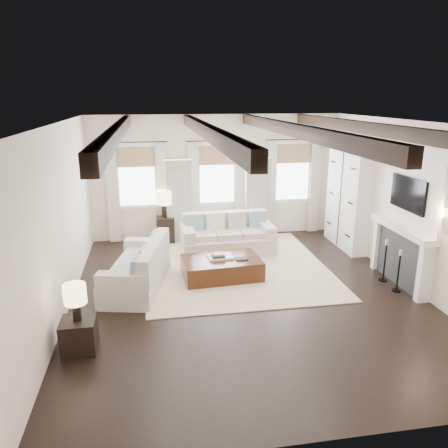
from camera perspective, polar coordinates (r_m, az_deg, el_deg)
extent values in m
plane|color=black|center=(8.44, 2.98, -9.16)|extent=(7.50, 7.50, 0.00)
cube|color=white|center=(11.49, -0.97, 6.16)|extent=(6.50, 0.04, 3.20)
cube|color=white|center=(4.54, 13.77, -10.84)|extent=(6.50, 0.04, 3.20)
cube|color=white|center=(7.86, -20.65, 0.27)|extent=(0.04, 7.50, 3.20)
cube|color=white|center=(9.16, 23.43, 2.15)|extent=(0.04, 7.50, 3.20)
cube|color=white|center=(7.63, 3.34, 13.06)|extent=(6.50, 7.50, 0.04)
cube|color=black|center=(7.47, -13.73, 11.64)|extent=(0.16, 7.40, 0.22)
cube|color=black|center=(7.51, -2.39, 12.11)|extent=(0.16, 7.40, 0.22)
cube|color=black|center=(7.84, 8.80, 12.11)|extent=(0.16, 7.40, 0.22)
cube|color=black|center=(8.41, 18.43, 11.76)|extent=(0.16, 7.40, 0.22)
cube|color=white|center=(11.33, -11.31, 5.96)|extent=(0.90, 0.03, 1.45)
cube|color=#A37E53|center=(11.19, -11.47, 8.57)|extent=(0.94, 0.04, 0.50)
cube|color=beige|center=(11.34, -14.35, 3.82)|extent=(0.28, 0.08, 2.50)
cube|color=beige|center=(11.30, -8.07, 4.13)|extent=(0.28, 0.08, 2.50)
cylinder|color=black|center=(11.10, -11.58, 10.43)|extent=(1.60, 0.02, 0.02)
cube|color=white|center=(11.45, -0.95, 6.38)|extent=(0.90, 0.03, 1.45)
cube|color=#A37E53|center=(11.31, -0.92, 8.98)|extent=(0.94, 0.04, 0.50)
cube|color=beige|center=(11.35, -3.97, 4.30)|extent=(0.28, 0.08, 2.50)
cube|color=beige|center=(11.53, 2.19, 4.52)|extent=(0.28, 0.08, 2.50)
cylinder|color=black|center=(11.22, -0.89, 10.82)|extent=(1.60, 0.02, 0.02)
cube|color=white|center=(11.93, 8.90, 6.59)|extent=(0.90, 0.03, 1.45)
cube|color=#A37E53|center=(11.80, 9.10, 9.08)|extent=(0.94, 0.04, 0.50)
cube|color=beige|center=(11.72, 6.08, 4.64)|extent=(0.28, 0.08, 2.50)
cube|color=beige|center=(12.11, 11.76, 4.77)|extent=(0.28, 0.08, 2.50)
cylinder|color=black|center=(11.71, 9.26, 10.84)|extent=(1.60, 0.02, 0.02)
cube|color=#BBB4A6|center=(11.29, -5.94, 2.78)|extent=(0.64, 0.38, 2.00)
cube|color=#B2B7BA|center=(11.06, -5.89, 3.30)|extent=(0.48, 0.02, 1.40)
cube|color=#BBB4A6|center=(11.09, -6.10, 8.11)|extent=(0.70, 0.42, 0.12)
cube|color=#BBB4A6|center=(11.60, 4.23, 3.19)|extent=(0.64, 0.38, 2.00)
cube|color=#B2B7BA|center=(11.37, 4.48, 3.70)|extent=(0.48, 0.02, 1.40)
cube|color=#BBB4A6|center=(11.40, 4.34, 8.38)|extent=(0.70, 0.42, 0.12)
cube|color=#2A2A2C|center=(9.40, 22.25, -4.08)|extent=(0.18, 1.50, 1.10)
cube|color=black|center=(9.43, 21.99, -4.95)|extent=(0.10, 0.90, 0.70)
cube|color=white|center=(8.74, 24.79, -5.89)|extent=(0.26, 0.14, 1.10)
cube|color=white|center=(10.04, 19.65, -2.52)|extent=(0.26, 0.14, 1.10)
cube|color=white|center=(9.18, 22.28, -0.54)|extent=(0.32, 1.90, 0.12)
cube|color=white|center=(9.03, 23.52, 5.22)|extent=(0.10, 1.90, 1.80)
cube|color=black|center=(9.04, 22.97, 3.67)|extent=(0.07, 1.10, 0.64)
cylinder|color=#FFD899|center=(8.23, 26.83, 1.33)|extent=(0.10, 0.10, 0.14)
cube|color=silver|center=(11.13, 15.92, 3.36)|extent=(0.40, 1.70, 2.50)
cube|color=black|center=(11.04, 14.93, 3.33)|extent=(0.01, 0.02, 2.40)
cube|color=beige|center=(9.72, 1.50, -5.54)|extent=(3.91, 4.25, 0.02)
cube|color=beige|center=(10.49, 0.48, -2.72)|extent=(2.19, 1.02, 0.41)
cube|color=beige|center=(10.70, 0.10, 0.29)|extent=(2.07, 0.26, 0.52)
cube|color=beige|center=(10.25, -4.75, -1.22)|extent=(0.29, 0.94, 0.27)
cube|color=beige|center=(10.60, 5.55, -0.65)|extent=(0.29, 0.94, 0.27)
cube|color=beige|center=(10.25, -2.75, -1.53)|extent=(0.59, 0.63, 0.14)
cube|color=beige|center=(10.35, 0.54, -1.35)|extent=(0.59, 0.63, 0.14)
cube|color=beige|center=(10.48, 3.77, -1.16)|extent=(0.59, 0.63, 0.14)
cube|color=#6890A5|center=(10.41, -3.92, -0.03)|extent=(0.44, 0.23, 0.45)
cube|color=silver|center=(10.48, -1.11, 0.12)|extent=(0.44, 0.23, 0.45)
cube|color=beige|center=(10.57, 1.65, 0.27)|extent=(0.44, 0.23, 0.45)
cube|color=#6890A5|center=(10.69, 4.37, 0.41)|extent=(0.44, 0.23, 0.45)
cube|color=beige|center=(8.84, -11.33, -6.80)|extent=(1.42, 2.31, 0.41)
cube|color=beige|center=(8.59, -9.07, -4.07)|extent=(0.67, 2.05, 0.51)
cube|color=beige|center=(9.58, -10.09, -2.74)|extent=(0.96, 0.46, 0.27)
cube|color=beige|center=(7.88, -13.12, -7.21)|extent=(0.96, 0.46, 0.27)
cube|color=beige|center=(9.29, -10.85, -3.79)|extent=(0.73, 0.69, 0.14)
cube|color=beige|center=(8.75, -11.76, -5.12)|extent=(0.73, 0.69, 0.14)
cube|color=beige|center=(8.22, -12.78, -6.63)|extent=(0.73, 0.69, 0.14)
cube|color=#6890A5|center=(9.32, -9.18, -2.22)|extent=(0.31, 0.47, 0.45)
cube|color=silver|center=(8.85, -9.85, -3.28)|extent=(0.31, 0.47, 0.45)
cube|color=beige|center=(8.38, -10.61, -4.45)|extent=(0.31, 0.47, 0.45)
cube|color=#6890A5|center=(7.92, -11.45, -5.76)|extent=(0.31, 0.47, 0.45)
cube|color=black|center=(9.09, -0.32, -5.79)|extent=(1.65, 1.10, 0.42)
cube|color=white|center=(9.07, -0.49, -4.30)|extent=(0.53, 0.41, 0.04)
cube|color=#262628|center=(8.99, -0.77, -4.22)|extent=(0.27, 0.22, 0.04)
cube|color=beige|center=(9.00, -0.69, -3.95)|extent=(0.23, 0.18, 0.03)
cube|color=#262628|center=(8.98, 2.29, -4.56)|extent=(0.25, 0.20, 0.03)
cube|color=black|center=(6.98, -18.40, -13.60)|extent=(0.50, 0.50, 0.50)
cylinder|color=black|center=(6.80, -18.70, -10.78)|extent=(0.13, 0.13, 0.27)
cylinder|color=#F9D89E|center=(6.68, -18.92, -8.63)|extent=(0.33, 0.33, 0.29)
cube|color=black|center=(11.34, -7.64, -0.70)|extent=(0.45, 0.45, 0.67)
cylinder|color=black|center=(11.20, -7.74, 1.76)|extent=(0.16, 0.16, 0.34)
cylinder|color=#F9D89E|center=(11.12, -7.81, 3.49)|extent=(0.40, 0.40, 0.36)
cylinder|color=black|center=(9.20, 21.57, -8.07)|extent=(0.17, 0.17, 0.02)
cylinder|color=black|center=(9.06, 21.81, -5.97)|extent=(0.03, 0.03, 0.75)
cylinder|color=beige|center=(8.92, 22.09, -3.48)|extent=(0.06, 0.06, 0.11)
cylinder|color=black|center=(9.60, 20.03, -6.87)|extent=(0.18, 0.18, 0.02)
cylinder|color=black|center=(9.46, 20.25, -4.75)|extent=(0.03, 0.03, 0.78)
cylinder|color=beige|center=(9.32, 20.51, -2.25)|extent=(0.07, 0.07, 0.11)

